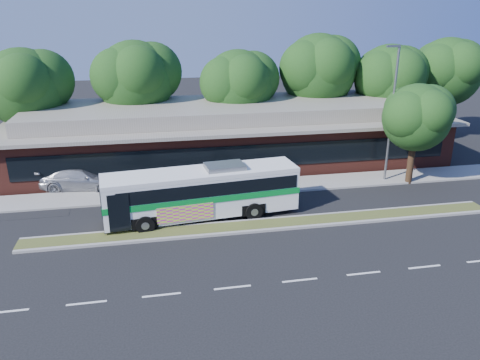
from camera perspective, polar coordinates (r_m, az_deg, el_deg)
The scene contains 14 objects.
ground at distance 25.31m, azimuth 3.84°, elevation -6.15°, with size 120.00×120.00×0.00m, color black.
median_strip at distance 25.80m, azimuth 3.51°, elevation -5.42°, with size 26.00×1.10×0.15m, color #434B20.
sidewalk at distance 30.99m, azimuth 0.89°, elevation -0.90°, with size 44.00×2.60×0.12m, color gray.
plaza_building at distance 36.54m, azimuth -1.19°, elevation 5.79°, with size 33.20×11.20×4.45m.
lamp_post at distance 32.53m, azimuth 18.00°, elevation 8.03°, with size 0.93×0.18×9.07m.
tree_bg_a at distance 38.42m, azimuth -24.19°, elevation 10.47°, with size 6.47×5.80×8.63m.
tree_bg_b at distance 38.39m, azimuth -11.99°, elevation 12.18°, with size 6.69×6.00×9.00m.
tree_bg_c at distance 38.17m, azimuth 0.34°, elevation 11.72°, with size 6.24×5.60×8.26m.
tree_bg_d at distance 40.96m, azimuth 10.03°, elevation 13.17°, with size 6.91×6.20×9.37m.
tree_bg_e at distance 42.61m, azimuth 18.16°, elevation 11.84°, with size 6.47×5.80×8.50m.
tree_bg_f at distance 46.57m, azimuth 24.28°, elevation 12.11°, with size 6.69×6.00×8.92m.
transit_bus at distance 26.23m, azimuth -4.58°, elevation -1.14°, with size 11.06×3.48×3.06m.
sedan at distance 32.40m, azimuth -18.77°, elevation 0.27°, with size 2.15×5.28×1.53m, color #ACAEB3.
sidewalk_tree at distance 32.95m, azimuth 21.13°, elevation 7.34°, with size 4.89×4.39×6.74m.
Camera 1 is at (-5.91, -21.91, 11.21)m, focal length 35.00 mm.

